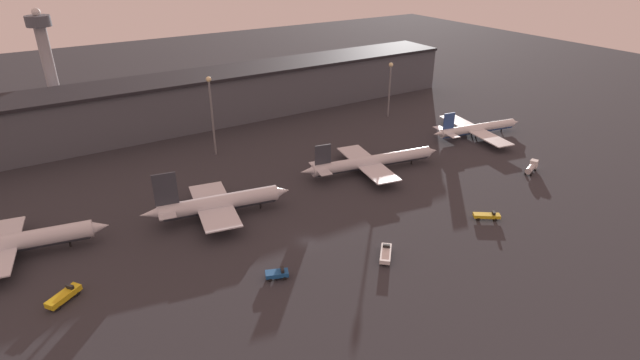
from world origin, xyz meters
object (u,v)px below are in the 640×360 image
airplane_1 (218,203)px  airplane_3 (477,129)px  service_vehicle_4 (386,253)px  service_vehicle_0 (277,274)px  service_vehicle_3 (532,167)px  service_vehicle_5 (487,216)px  airplane_2 (372,162)px  control_tower (47,59)px  airplane_0 (3,245)px  service_vehicle_1 (64,296)px

airplane_1 → airplane_3: (107.07, 5.46, -0.97)m
airplane_1 → service_vehicle_4: bearing=-46.5°
service_vehicle_0 → service_vehicle_3: (96.28, 6.07, 0.60)m
service_vehicle_3 → service_vehicle_5: bearing=178.1°
airplane_2 → service_vehicle_4: 49.10m
service_vehicle_0 → control_tower: size_ratio=0.12×
airplane_0 → service_vehicle_3: bearing=-3.1°
airplane_1 → service_vehicle_3: (96.90, -27.13, -2.11)m
airplane_1 → service_vehicle_1: 44.28m
airplane_3 → control_tower: size_ratio=0.87×
airplane_2 → service_vehicle_0: airplane_2 is taller
service_vehicle_0 → service_vehicle_5: service_vehicle_0 is taller
airplane_1 → airplane_3: 107.22m
service_vehicle_0 → control_tower: control_tower is taller
service_vehicle_3 → service_vehicle_5: service_vehicle_3 is taller
control_tower → service_vehicle_1: bearing=-96.9°
control_tower → service_vehicle_0: bearing=-79.0°
service_vehicle_0 → control_tower: 143.76m
airplane_0 → service_vehicle_4: (76.92, -47.60, -2.64)m
airplane_2 → airplane_0: bearing=-173.5°
airplane_1 → service_vehicle_4: size_ratio=5.54×
airplane_1 → service_vehicle_5: (60.91, -40.31, -2.74)m
service_vehicle_5 → control_tower: (-87.26, 146.07, 25.16)m
service_vehicle_3 → control_tower: size_ratio=0.18×
service_vehicle_5 → service_vehicle_3: bearing=55.5°
airplane_1 → airplane_2: bearing=11.3°
airplane_0 → service_vehicle_1: bearing=-58.1°
service_vehicle_1 → service_vehicle_5: 104.71m
airplane_0 → service_vehicle_5: 121.51m
service_vehicle_5 → service_vehicle_1: bearing=-157.8°
service_vehicle_4 → service_vehicle_5: size_ratio=1.06×
service_vehicle_1 → service_vehicle_4: bearing=-54.6°
airplane_3 → service_vehicle_3: bearing=-97.2°
airplane_2 → service_vehicle_1: bearing=-159.3°
airplane_3 → airplane_1: bearing=-166.9°
service_vehicle_5 → airplane_3: bearing=80.1°
airplane_0 → service_vehicle_1: (9.64, -24.13, -2.53)m
service_vehicle_3 → airplane_1: bearing=142.4°
service_vehicle_0 → airplane_2: bearing=54.7°
airplane_3 → service_vehicle_4: (-80.83, -45.37, -1.70)m
airplane_2 → service_vehicle_1: airplane_2 is taller
airplane_1 → service_vehicle_3: size_ratio=5.11×
airplane_1 → service_vehicle_4: airplane_1 is taller
airplane_0 → service_vehicle_3: (147.58, -34.82, -2.08)m
service_vehicle_1 → control_tower: bearing=47.7°
service_vehicle_1 → control_tower: (14.69, 122.19, 24.98)m
airplane_3 → service_vehicle_0: (-106.45, -38.65, -1.74)m
service_vehicle_5 → airplane_0: bearing=-167.9°
airplane_3 → service_vehicle_5: 65.04m
service_vehicle_0 → airplane_1: bearing=112.7°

